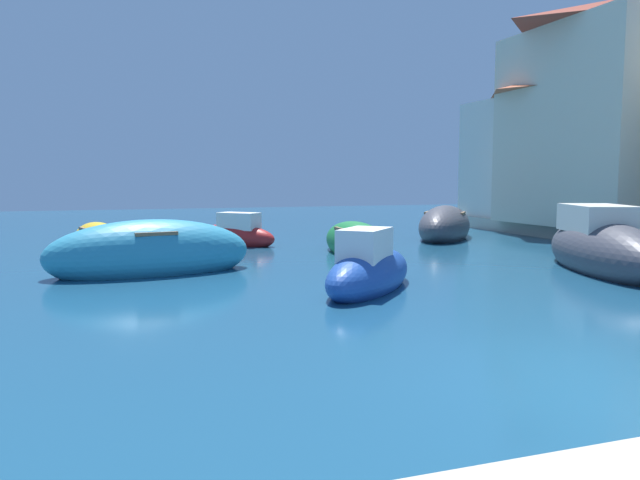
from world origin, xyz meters
The scene contains 10 objects.
ground centered at (0.00, 0.00, 0.00)m, with size 80.00×80.00×0.00m, color navy.
moored_boat_0 centered at (-4.33, 9.77, 0.45)m, with size 5.00×2.53×1.63m.
moored_boat_1 centered at (-5.58, 14.97, 0.31)m, with size 2.06×3.64×1.12m.
moored_boat_2 centered at (1.59, 11.49, 0.34)m, with size 1.66×4.30×1.24m.
moored_boat_3 centered at (-0.33, 6.10, 0.37)m, with size 3.34×3.51×1.49m.
moored_boat_4 centered at (-1.34, 15.07, 0.33)m, with size 2.96×2.98×1.29m.
moored_boat_7 centered at (6.49, 14.82, 0.44)m, with size 4.38×4.93×1.57m.
moored_boat_9 centered at (6.03, 6.61, 0.52)m, with size 3.55×5.69×1.92m.
waterfront_building_annex centered at (13.00, 13.15, 4.72)m, with size 7.23×7.01×8.32m.
waterfront_building_far centered at (13.00, 15.16, 3.59)m, with size 5.96×10.26×6.09m.
Camera 1 is at (-5.18, -5.07, 2.24)m, focal length 34.44 mm.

